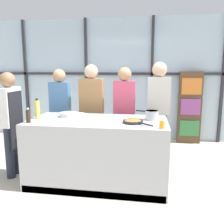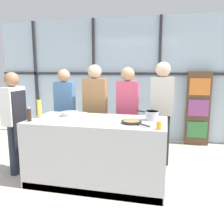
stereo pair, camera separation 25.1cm
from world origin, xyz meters
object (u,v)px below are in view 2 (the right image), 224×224
spectator_center_right (127,108)px  oil_bottle (39,108)px  spectator_center_left (95,106)px  mixing_bowl (70,114)px  spectator_far_left (65,106)px  spectator_far_right (162,106)px  pepper_grinder (29,115)px  chef (15,117)px  juice_glass_near (159,125)px  saucepan (152,115)px  frying_pan (132,122)px  white_plate (80,114)px

spectator_center_right → oil_bottle: bearing=37.9°
spectator_center_left → mixing_bowl: spectator_center_left is taller
spectator_far_left → spectator_far_right: size_ratio=0.93×
spectator_center_left → pepper_grinder: size_ratio=8.51×
chef → juice_glass_near: bearing=80.2°
spectator_center_right → juice_glass_near: bearing=115.4°
chef → oil_bottle: size_ratio=5.42×
saucepan → mixing_bowl: size_ratio=1.19×
frying_pan → mixing_bowl: mixing_bowl is taller
saucepan → mixing_bowl: saucepan is taller
spectator_far_left → oil_bottle: size_ratio=5.57×
spectator_far_left → frying_pan: spectator_far_left is taller
pepper_grinder → frying_pan: bearing=7.4°
saucepan → pepper_grinder: 1.69m
chef → spectator_far_left: size_ratio=0.97×
spectator_center_right → spectator_center_left: bearing=0.0°
spectator_far_right → white_plate: (-1.27, -0.49, -0.10)m
pepper_grinder → spectator_far_left: bearing=89.6°
mixing_bowl → oil_bottle: bearing=-149.1°
saucepan → oil_bottle: size_ratio=1.12×
spectator_far_right → mixing_bowl: bearing=26.4°
frying_pan → mixing_bowl: size_ratio=1.43×
oil_bottle → pepper_grinder: oil_bottle is taller
mixing_bowl → pepper_grinder: 0.62m
chef → juice_glass_near: chef is taller
saucepan → chef: bearing=-176.7°
pepper_grinder → juice_glass_near: bearing=-2.1°
spectator_far_right → saucepan: 0.73m
spectator_far_right → frying_pan: bearing=69.6°
frying_pan → juice_glass_near: size_ratio=4.10×
chef → spectator_far_right: 2.37m
spectator_center_left → frying_pan: spectator_center_left is taller
spectator_center_right → saucepan: bearing=122.8°
spectator_far_left → juice_glass_near: spectator_far_left is taller
spectator_far_right → white_plate: bearing=21.1°
frying_pan → oil_bottle: bearing=177.2°
frying_pan → mixing_bowl: bearing=163.5°
frying_pan → saucepan: (0.24, 0.26, 0.05)m
white_plate → pepper_grinder: pepper_grinder is taller
spectator_center_left → pepper_grinder: (-0.59, -1.16, 0.03)m
spectator_far_left → saucepan: (1.63, -0.72, 0.04)m
spectator_center_right → saucepan: (0.46, -0.72, 0.02)m
white_plate → oil_bottle: 0.65m
spectator_far_left → mixing_bowl: (0.39, -0.68, 0.00)m
spectator_center_right → pepper_grinder: (-1.17, -1.16, 0.04)m
spectator_center_right → mixing_bowl: size_ratio=6.02×
spectator_center_right → white_plate: size_ratio=7.03×
spectator_far_left → juice_glass_near: 2.13m
spectator_center_left → juice_glass_near: (1.16, -1.22, -0.01)m
spectator_far_left → juice_glass_near: size_ratio=16.92×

